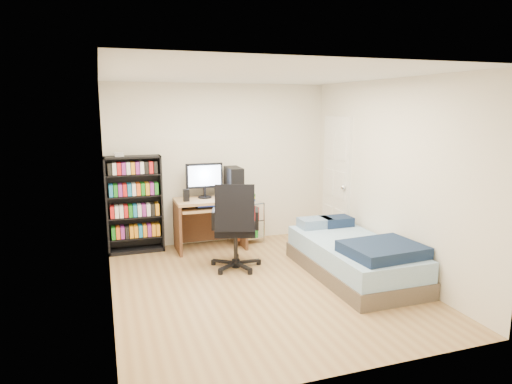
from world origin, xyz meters
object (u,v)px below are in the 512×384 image
object	(u,v)px
media_shelf	(134,203)
bed	(354,257)
computer_desk	(216,202)
office_chair	(236,242)

from	to	relation	value
media_shelf	bed	xyz separation A→B (m)	(2.58, -1.92, -0.49)
computer_desk	office_chair	bearing A→B (deg)	-89.17
computer_desk	bed	distance (m)	2.29
media_shelf	computer_desk	size ratio (longest dim) A/B	1.15
computer_desk	office_chair	distance (m)	1.07
office_chair	bed	world-z (taller)	office_chair
office_chair	bed	distance (m)	1.56
computer_desk	bed	size ratio (longest dim) A/B	0.64
media_shelf	bed	bearing A→B (deg)	-36.74
computer_desk	bed	bearing A→B (deg)	-51.97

